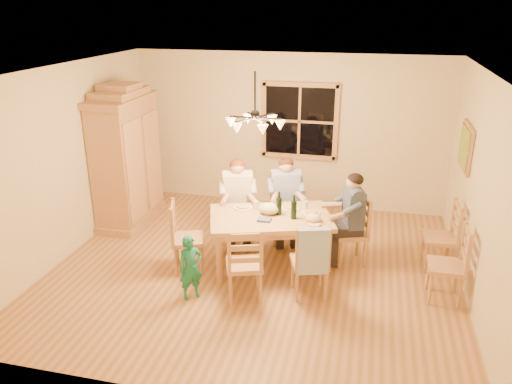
% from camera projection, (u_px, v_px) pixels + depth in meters
% --- Properties ---
extents(floor, '(5.50, 5.50, 0.00)m').
position_uv_depth(floor, '(255.00, 268.00, 6.96)').
color(floor, olive).
rests_on(floor, ground).
extents(ceiling, '(5.50, 5.00, 0.02)m').
position_uv_depth(ceiling, '(255.00, 71.00, 6.00)').
color(ceiling, white).
rests_on(ceiling, wall_back).
extents(wall_back, '(5.50, 0.02, 2.70)m').
position_uv_depth(wall_back, '(288.00, 131.00, 8.75)').
color(wall_back, beige).
rests_on(wall_back, floor).
extents(wall_left, '(0.02, 5.00, 2.70)m').
position_uv_depth(wall_left, '(67.00, 162.00, 7.07)').
color(wall_left, beige).
rests_on(wall_left, floor).
extents(wall_right, '(0.02, 5.00, 2.70)m').
position_uv_depth(wall_right, '(481.00, 194.00, 5.89)').
color(wall_right, beige).
rests_on(wall_right, floor).
extents(window, '(1.30, 0.06, 1.30)m').
position_uv_depth(window, '(299.00, 121.00, 8.61)').
color(window, black).
rests_on(window, wall_back).
extents(painting, '(0.06, 0.78, 0.64)m').
position_uv_depth(painting, '(466.00, 147.00, 6.89)').
color(painting, '#A77348').
rests_on(painting, wall_right).
extents(chandelier, '(0.77, 0.68, 0.71)m').
position_uv_depth(chandelier, '(255.00, 122.00, 6.22)').
color(chandelier, black).
rests_on(chandelier, ceiling).
extents(armoire, '(0.66, 1.40, 2.30)m').
position_uv_depth(armoire, '(127.00, 161.00, 8.13)').
color(armoire, '#A77348').
rests_on(armoire, floor).
extents(dining_table, '(1.85, 1.45, 0.76)m').
position_uv_depth(dining_table, '(270.00, 223.00, 6.81)').
color(dining_table, tan).
rests_on(dining_table, floor).
extents(chair_far_left, '(0.55, 0.54, 0.99)m').
position_uv_depth(chair_far_left, '(238.00, 224.00, 7.61)').
color(chair_far_left, '#B2854E').
rests_on(chair_far_left, floor).
extents(chair_far_right, '(0.55, 0.54, 0.99)m').
position_uv_depth(chair_far_right, '(285.00, 222.00, 7.67)').
color(chair_far_right, '#B2854E').
rests_on(chair_far_right, floor).
extents(chair_near_left, '(0.55, 0.54, 0.99)m').
position_uv_depth(chair_near_left, '(245.00, 275.00, 6.19)').
color(chair_near_left, '#B2854E').
rests_on(chair_near_left, floor).
extents(chair_near_right, '(0.55, 0.54, 0.99)m').
position_uv_depth(chair_near_right, '(309.00, 273.00, 6.25)').
color(chair_near_right, '#B2854E').
rests_on(chair_near_right, floor).
extents(chair_end_left, '(0.54, 0.55, 0.99)m').
position_uv_depth(chair_end_left, '(189.00, 249.00, 6.84)').
color(chair_end_left, '#B2854E').
rests_on(chair_end_left, floor).
extents(chair_end_right, '(0.54, 0.55, 0.99)m').
position_uv_depth(chair_end_right, '(350.00, 243.00, 7.02)').
color(chair_end_right, '#B2854E').
rests_on(chair_end_right, floor).
extents(adult_woman, '(0.49, 0.52, 0.87)m').
position_uv_depth(adult_woman, '(238.00, 191.00, 7.42)').
color(adult_woman, beige).
rests_on(adult_woman, floor).
extents(adult_plaid_man, '(0.49, 0.52, 0.87)m').
position_uv_depth(adult_plaid_man, '(286.00, 190.00, 7.48)').
color(adult_plaid_man, navy).
rests_on(adult_plaid_man, floor).
extents(adult_slate_man, '(0.52, 0.49, 0.87)m').
position_uv_depth(adult_slate_man, '(352.00, 208.00, 6.83)').
color(adult_slate_man, '#3C4760').
rests_on(adult_slate_man, floor).
extents(towel, '(0.39, 0.21, 0.58)m').
position_uv_depth(towel, '(313.00, 251.00, 5.93)').
color(towel, '#97B2CC').
rests_on(towel, chair_near_right).
extents(wine_bottle_a, '(0.08, 0.08, 0.33)m').
position_uv_depth(wine_bottle_a, '(279.00, 203.00, 6.75)').
color(wine_bottle_a, black).
rests_on(wine_bottle_a, dining_table).
extents(wine_bottle_b, '(0.08, 0.08, 0.33)m').
position_uv_depth(wine_bottle_b, '(294.00, 207.00, 6.62)').
color(wine_bottle_b, black).
rests_on(wine_bottle_b, dining_table).
extents(plate_woman, '(0.26, 0.26, 0.02)m').
position_uv_depth(plate_woman, '(243.00, 208.00, 7.02)').
color(plate_woman, white).
rests_on(plate_woman, dining_table).
extents(plate_plaid, '(0.26, 0.26, 0.02)m').
position_uv_depth(plate_plaid, '(291.00, 208.00, 7.00)').
color(plate_plaid, white).
rests_on(plate_plaid, dining_table).
extents(plate_slate, '(0.26, 0.26, 0.02)m').
position_uv_depth(plate_slate, '(311.00, 213.00, 6.85)').
color(plate_slate, white).
rests_on(plate_slate, dining_table).
extents(wine_glass_a, '(0.06, 0.06, 0.14)m').
position_uv_depth(wine_glass_a, '(256.00, 206.00, 6.92)').
color(wine_glass_a, silver).
rests_on(wine_glass_a, dining_table).
extents(wine_glass_b, '(0.06, 0.06, 0.14)m').
position_uv_depth(wine_glass_b, '(305.00, 206.00, 6.91)').
color(wine_glass_b, silver).
rests_on(wine_glass_b, dining_table).
extents(cap, '(0.20, 0.20, 0.11)m').
position_uv_depth(cap, '(313.00, 218.00, 6.56)').
color(cap, beige).
rests_on(cap, dining_table).
extents(napkin, '(0.21, 0.19, 0.03)m').
position_uv_depth(napkin, '(264.00, 220.00, 6.61)').
color(napkin, '#465B81').
rests_on(napkin, dining_table).
extents(cloth_bundle, '(0.28, 0.22, 0.15)m').
position_uv_depth(cloth_bundle, '(269.00, 209.00, 6.81)').
color(cloth_bundle, beige).
rests_on(cloth_bundle, dining_table).
extents(child, '(0.36, 0.35, 0.84)m').
position_uv_depth(child, '(191.00, 268.00, 6.13)').
color(child, '#1B7A5D').
rests_on(child, floor).
extents(chair_spare_front, '(0.42, 0.44, 0.99)m').
position_uv_depth(chair_spare_front, '(444.00, 277.00, 6.14)').
color(chair_spare_front, '#B2854E').
rests_on(chair_spare_front, floor).
extents(chair_spare_back, '(0.45, 0.47, 0.99)m').
position_uv_depth(chair_spare_back, '(438.00, 248.00, 6.87)').
color(chair_spare_back, '#B2854E').
rests_on(chair_spare_back, floor).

